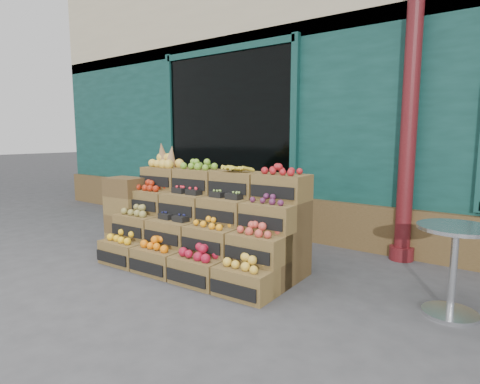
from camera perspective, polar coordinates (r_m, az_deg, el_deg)
The scene contains 6 objects.
ground at distance 4.03m, azimuth -3.89°, elevation -13.47°, with size 60.00×60.00×0.00m, color #3E3E41.
shop_facade at distance 8.35m, azimuth 20.49°, elevation 13.94°, with size 12.00×6.24×4.80m.
crate_display at distance 4.55m, azimuth -4.97°, elevation -5.27°, with size 2.26×1.19×1.39m.
spare_crates at distance 5.33m, azimuth -15.91°, elevation -3.08°, with size 0.50×0.36×0.95m.
bistro_table at distance 3.74m, azimuth 28.15°, elevation -8.53°, with size 0.60×0.60×0.76m.
shopkeeper at distance 7.27m, azimuth -0.80°, elevation 5.07°, with size 0.80×0.52×2.18m, color #154918.
Camera 1 is at (2.47, -2.81, 1.48)m, focal length 30.00 mm.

